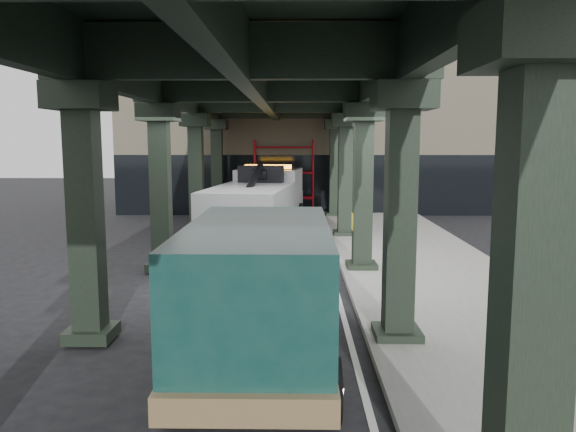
{
  "coord_description": "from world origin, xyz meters",
  "views": [
    {
      "loc": [
        0.63,
        -14.57,
        3.93
      ],
      "look_at": [
        0.39,
        2.05,
        1.7
      ],
      "focal_mm": 35.0,
      "sensor_mm": 36.0,
      "label": 1
    }
  ],
  "objects": [
    {
      "name": "scaffolding",
      "position": [
        0.0,
        14.64,
        2.11
      ],
      "size": [
        3.08,
        0.88,
        4.0
      ],
      "color": "#AC0D17",
      "rests_on": "ground"
    },
    {
      "name": "sidewalk",
      "position": [
        4.5,
        2.0,
        0.07
      ],
      "size": [
        5.0,
        40.0,
        0.15
      ],
      "primitive_type": "cube",
      "color": "gray",
      "rests_on": "ground"
    },
    {
      "name": "ground",
      "position": [
        0.0,
        0.0,
        0.0
      ],
      "size": [
        90.0,
        90.0,
        0.0
      ],
      "primitive_type": "plane",
      "color": "black",
      "rests_on": "ground"
    },
    {
      "name": "tow_truck",
      "position": [
        -0.83,
        7.57,
        1.5
      ],
      "size": [
        3.7,
        9.6,
        3.07
      ],
      "rotation": [
        0.0,
        0.0,
        -0.12
      ],
      "color": "black",
      "rests_on": "ground"
    },
    {
      "name": "building",
      "position": [
        2.0,
        20.0,
        4.0
      ],
      "size": [
        22.0,
        10.0,
        8.0
      ],
      "primitive_type": "cube",
      "color": "#C6B793",
      "rests_on": "ground"
    },
    {
      "name": "viaduct",
      "position": [
        -0.4,
        2.0,
        5.46
      ],
      "size": [
        7.4,
        32.0,
        6.4
      ],
      "color": "black",
      "rests_on": "ground"
    },
    {
      "name": "towed_van",
      "position": [
        0.0,
        -5.08,
        1.38
      ],
      "size": [
        2.57,
        6.34,
        2.57
      ],
      "rotation": [
        0.0,
        0.0,
        -0.0
      ],
      "color": "#103B36",
      "rests_on": "ground"
    },
    {
      "name": "lane_stripe",
      "position": [
        1.7,
        2.0,
        0.01
      ],
      "size": [
        0.12,
        38.0,
        0.01
      ],
      "primitive_type": "cube",
      "color": "silver",
      "rests_on": "ground"
    }
  ]
}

